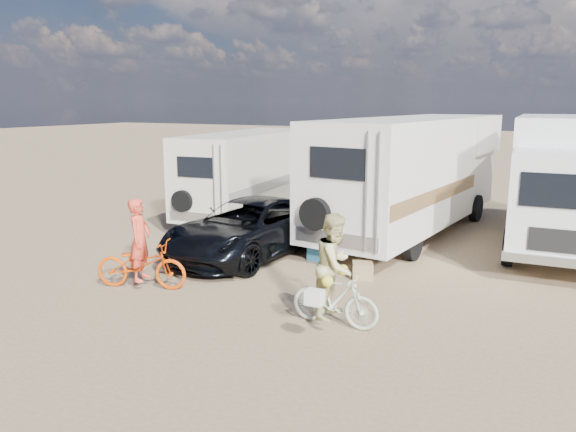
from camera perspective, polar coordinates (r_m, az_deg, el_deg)
The scene contains 11 objects.
ground at distance 10.73m, azimuth 2.03°, elevation -9.38°, with size 140.00×140.00×0.00m, color #907656.
rv_main at distance 16.67m, azimuth 12.82°, elevation 4.03°, with size 2.55×9.19×3.41m, color silver, non-canonical shape.
rv_left at distance 18.79m, azimuth -4.25°, elevation 4.28°, with size 2.06×6.77×2.85m, color silver, non-canonical shape.
box_truck at distance 16.00m, azimuth 26.71°, elevation 2.88°, with size 2.49×6.93×3.49m, color white, non-canonical shape.
dark_suv at distance 14.03m, azimuth -4.02°, elevation -1.24°, with size 2.38×5.15×1.43m, color black.
bike_man at distance 12.00m, azimuth -14.97°, elevation -4.87°, with size 0.68×1.96×1.03m, color #CA3F04.
bike_woman at distance 9.75m, azimuth 4.87°, elevation -8.60°, with size 0.46×1.61×0.97m, color #B8C2A7.
rider_man at distance 11.91m, azimuth -15.07°, elevation -3.23°, with size 0.63×0.42×1.74m, color #E1422D.
rider_woman at distance 9.61m, azimuth 4.91°, elevation -6.17°, with size 0.89×0.70×1.84m, color #C9C17E.
cooler at distance 13.69m, azimuth 3.32°, elevation -3.75°, with size 0.53×0.38×0.42m, color #25648C.
crate at distance 12.43m, azimuth 7.75°, elevation -5.62°, with size 0.45×0.45×0.36m, color olive.
Camera 1 is at (4.21, -9.08, 3.88)m, focal length 34.30 mm.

